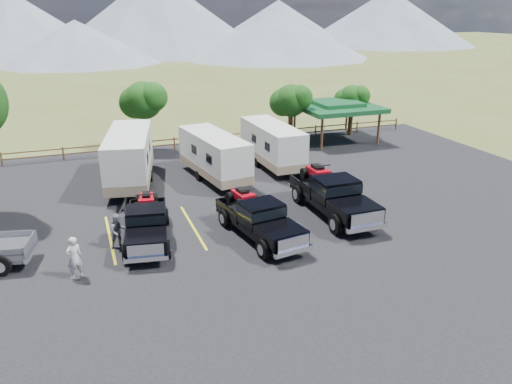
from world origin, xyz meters
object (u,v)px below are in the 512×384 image
object	(u,v)px
person_a	(74,258)
person_b	(118,231)
rig_right	(333,194)
rig_center	(259,218)
trailer_center	(214,156)
trailer_right	(272,145)
rig_left	(147,222)
pavilion	(336,106)
trailer_left	(130,158)

from	to	relation	value
person_a	person_b	distance (m)	2.90
rig_right	person_a	bearing A→B (deg)	-169.31
rig_center	trailer_center	bearing A→B (deg)	78.94
trailer_center	person_a	world-z (taller)	trailer_center
rig_center	trailer_right	bearing A→B (deg)	55.88
trailer_right	person_a	size ratio (longest dim) A/B	4.58
person_b	person_a	bearing A→B (deg)	-142.98
trailer_center	rig_center	bearing A→B (deg)	-100.58
rig_center	rig_right	world-z (taller)	rig_right
rig_center	person_a	xyz separation A→B (m)	(-8.28, -1.12, -0.06)
rig_right	trailer_center	xyz separation A→B (m)	(-4.32, 7.55, 0.42)
rig_center	trailer_right	size ratio (longest dim) A/B	0.75
rig_center	rig_right	size ratio (longest dim) A/B	0.92
rig_left	trailer_center	bearing A→B (deg)	63.97
rig_center	trailer_right	xyz separation A→B (m)	(4.73, 10.11, 0.54)
pavilion	rig_center	world-z (taller)	pavilion
trailer_center	trailer_right	bearing A→B (deg)	7.22
rig_center	trailer_right	distance (m)	11.18
rig_center	person_b	xyz separation A→B (m)	(-6.37, 1.07, -0.15)
rig_center	rig_left	bearing A→B (deg)	155.72
pavilion	trailer_left	world-z (taller)	trailer_left
pavilion	rig_right	world-z (taller)	pavilion
rig_left	rig_center	world-z (taller)	rig_center
person_a	pavilion	bearing A→B (deg)	-164.66
trailer_left	trailer_right	distance (m)	9.51
rig_right	person_b	size ratio (longest dim) A/B	4.19
pavilion	rig_right	size ratio (longest dim) A/B	0.91
rig_left	trailer_left	size ratio (longest dim) A/B	0.64
rig_right	rig_left	bearing A→B (deg)	179.68
rig_center	trailer_left	world-z (taller)	trailer_left
trailer_center	trailer_left	bearing A→B (deg)	161.99
trailer_left	rig_right	bearing A→B (deg)	-30.48
rig_left	trailer_right	size ratio (longest dim) A/B	0.72
rig_left	rig_right	bearing A→B (deg)	9.11
rig_left	person_b	size ratio (longest dim) A/B	3.65
rig_right	trailer_center	distance (m)	8.71
pavilion	trailer_left	bearing A→B (deg)	-162.28
rig_right	person_a	distance (m)	13.14
person_b	pavilion	bearing A→B (deg)	25.20
person_a	person_b	xyz separation A→B (m)	(1.91, 2.19, -0.09)
rig_right	trailer_left	size ratio (longest dim) A/B	0.73
rig_center	trailer_left	xyz separation A→B (m)	(-4.78, 9.71, 0.73)
rig_right	person_b	distance (m)	11.00
pavilion	person_a	distance (m)	26.30
trailer_left	person_b	xyz separation A→B (m)	(-1.59, -8.64, -0.88)
rig_center	trailer_right	world-z (taller)	trailer_right
pavilion	trailer_center	size ratio (longest dim) A/B	0.74
trailer_center	trailer_right	xyz separation A→B (m)	(4.42, 1.25, 0.00)
pavilion	trailer_left	xyz separation A→B (m)	(-17.07, -5.45, -1.05)
rig_left	rig_center	bearing A→B (deg)	-5.75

